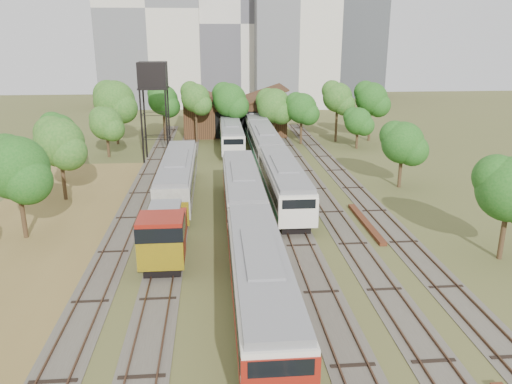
{
  "coord_description": "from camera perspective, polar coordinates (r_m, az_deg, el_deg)",
  "views": [
    {
      "loc": [
        -4.36,
        -24.0,
        15.11
      ],
      "look_at": [
        -0.93,
        16.51,
        2.5
      ],
      "focal_mm": 35.0,
      "sensor_mm": 36.0,
      "label": 1
    }
  ],
  "objects": [
    {
      "name": "ground",
      "position": [
        28.69,
        4.79,
        -14.61
      ],
      "size": [
        240.0,
        240.0,
        0.0
      ],
      "primitive_type": "plane",
      "color": "#475123",
      "rests_on": "ground"
    },
    {
      "name": "dry_grass_patch",
      "position": [
        37.92,
        -25.71,
        -8.04
      ],
      "size": [
        14.0,
        60.0,
        0.04
      ],
      "primitive_type": "cube",
      "color": "brown",
      "rests_on": "ground"
    },
    {
      "name": "tracks",
      "position": [
        51.4,
        -0.5,
        0.18
      ],
      "size": [
        24.6,
        80.0,
        0.19
      ],
      "color": "#4C473D",
      "rests_on": "ground"
    },
    {
      "name": "railcar_red_set",
      "position": [
        36.04,
        -0.76,
        -3.99
      ],
      "size": [
        3.15,
        34.58,
        3.91
      ],
      "color": "black",
      "rests_on": "ground"
    },
    {
      "name": "railcar_green_set",
      "position": [
        63.62,
        1.01,
        5.39
      ],
      "size": [
        3.15,
        52.08,
        3.9
      ],
      "color": "black",
      "rests_on": "ground"
    },
    {
      "name": "railcar_rear",
      "position": [
        70.32,
        -2.84,
        6.44
      ],
      "size": [
        3.01,
        16.08,
        3.72
      ],
      "color": "black",
      "rests_on": "ground"
    },
    {
      "name": "shunter_locomotive",
      "position": [
        35.3,
        -10.44,
        -4.98
      ],
      "size": [
        3.03,
        8.11,
        3.97
      ],
      "color": "black",
      "rests_on": "ground"
    },
    {
      "name": "old_grey_coach",
      "position": [
        49.39,
        -8.9,
        1.79
      ],
      "size": [
        3.16,
        18.0,
        3.91
      ],
      "color": "black",
      "rests_on": "ground"
    },
    {
      "name": "water_tower",
      "position": [
        64.07,
        -11.7,
        12.66
      ],
      "size": [
        3.57,
        3.57,
        12.31
      ],
      "color": "black",
      "rests_on": "ground"
    },
    {
      "name": "rail_pile_far",
      "position": [
        43.14,
        12.43,
        -3.48
      ],
      "size": [
        0.57,
        9.2,
        0.3
      ],
      "primitive_type": "cube",
      "color": "#5A2D19",
      "rests_on": "ground"
    },
    {
      "name": "maintenance_shed",
      "position": [
        82.95,
        -2.49,
        8.76
      ],
      "size": [
        16.45,
        11.55,
        7.58
      ],
      "color": "#342013",
      "rests_on": "ground"
    },
    {
      "name": "tree_band_left",
      "position": [
        44.81,
        -24.7,
        3.08
      ],
      "size": [
        7.91,
        62.2,
        8.17
      ],
      "color": "#382616",
      "rests_on": "ground"
    },
    {
      "name": "tree_band_far",
      "position": [
        74.93,
        -2.47,
        10.31
      ],
      "size": [
        43.22,
        8.38,
        9.28
      ],
      "color": "#382616",
      "rests_on": "ground"
    },
    {
      "name": "tree_band_right",
      "position": [
        51.61,
        17.93,
        4.76
      ],
      "size": [
        5.2,
        41.4,
        7.43
      ],
      "color": "#382616",
      "rests_on": "ground"
    },
    {
      "name": "tower_left",
      "position": [
        119.93,
        -12.07,
        19.69
      ],
      "size": [
        22.0,
        16.0,
        42.0
      ],
      "primitive_type": "cube",
      "color": "beige",
      "rests_on": "ground"
    },
    {
      "name": "tower_centre",
      "position": [
        124.2,
        -2.0,
        18.55
      ],
      "size": [
        20.0,
        18.0,
        36.0
      ],
      "primitive_type": "cube",
      "color": "beige",
      "rests_on": "ground"
    },
    {
      "name": "tower_far_right",
      "position": [
        139.39,
        11.62,
        16.44
      ],
      "size": [
        12.0,
        12.0,
        28.0
      ],
      "primitive_type": "cube",
      "color": "#3C3F44",
      "rests_on": "ground"
    }
  ]
}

